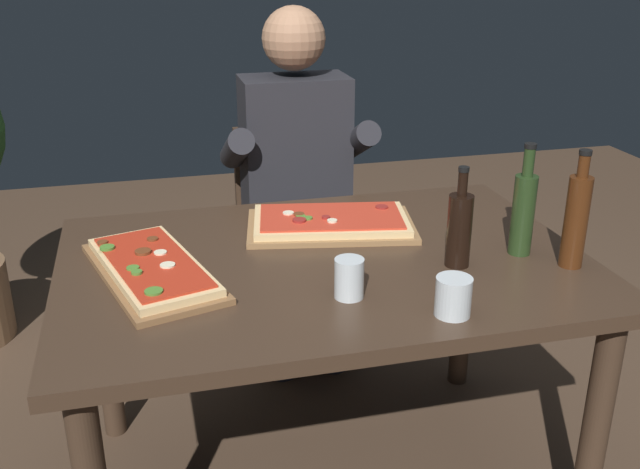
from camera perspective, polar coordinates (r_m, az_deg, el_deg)
dining_table at (r=1.98m, az=0.36°, el=-4.42°), size 1.40×0.96×0.74m
pizza_rectangular_front at (r=2.14m, az=0.85°, el=0.94°), size 0.53×0.37×0.05m
pizza_rectangular_left at (r=1.89m, az=-13.07°, el=-2.61°), size 0.37×0.56×0.05m
wine_bottle_dark at (r=2.01m, az=15.71°, el=1.82°), size 0.06×0.06×0.31m
oil_bottle_amber at (r=1.90m, az=10.91°, el=0.50°), size 0.06×0.06×0.27m
vinegar_bottle_green at (r=1.97m, az=19.51°, el=1.18°), size 0.06×0.06×0.31m
tumbler_near_camera at (r=1.67m, az=10.43°, el=-4.99°), size 0.08×0.08×0.09m
tumbler_far_side at (r=1.72m, az=2.23°, el=-3.65°), size 0.07×0.07×0.10m
diner_chair at (r=2.83m, az=-2.21°, el=0.45°), size 0.44×0.44×0.87m
seated_diner at (r=2.63m, az=-1.74°, el=4.69°), size 0.53×0.41×1.33m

